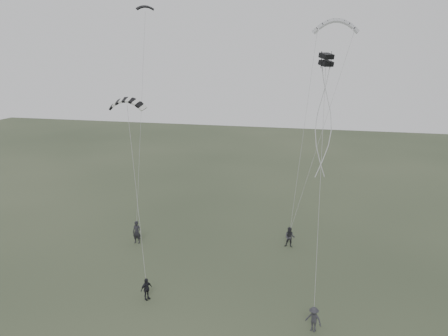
% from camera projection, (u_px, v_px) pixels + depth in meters
% --- Properties ---
extents(ground, '(140.00, 140.00, 0.00)m').
position_uv_depth(ground, '(186.00, 293.00, 29.36)').
color(ground, '#2F3927').
rests_on(ground, ground).
extents(flyer_left, '(0.73, 0.50, 1.95)m').
position_uv_depth(flyer_left, '(137.00, 232.00, 36.98)').
color(flyer_left, black).
rests_on(flyer_left, ground).
extents(flyer_right, '(0.88, 0.70, 1.74)m').
position_uv_depth(flyer_right, '(290.00, 237.00, 36.22)').
color(flyer_right, '#27272C').
rests_on(flyer_right, ground).
extents(flyer_center, '(0.74, 0.95, 1.50)m').
position_uv_depth(flyer_center, '(146.00, 289.00, 28.47)').
color(flyer_center, black).
rests_on(flyer_center, ground).
extents(flyer_far, '(1.14, 0.92, 1.54)m').
position_uv_depth(flyer_far, '(314.00, 319.00, 25.19)').
color(flyer_far, '#29292F').
rests_on(flyer_far, ground).
extents(kite_dark_small, '(1.58, 1.29, 0.63)m').
position_uv_depth(kite_dark_small, '(145.00, 7.00, 37.15)').
color(kite_dark_small, black).
rests_on(kite_dark_small, flyer_left).
extents(kite_pale_large, '(3.70, 1.36, 1.72)m').
position_uv_depth(kite_pale_large, '(336.00, 20.00, 35.41)').
color(kite_pale_large, '#9A9C9F').
rests_on(kite_pale_large, flyer_right).
extents(kite_striped, '(2.72, 1.05, 1.26)m').
position_uv_depth(kite_striped, '(127.00, 100.00, 31.22)').
color(kite_striped, black).
rests_on(kite_striped, flyer_center).
extents(kite_box, '(1.06, 1.09, 0.87)m').
position_uv_depth(kite_box, '(326.00, 60.00, 27.30)').
color(kite_box, black).
rests_on(kite_box, flyer_far).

